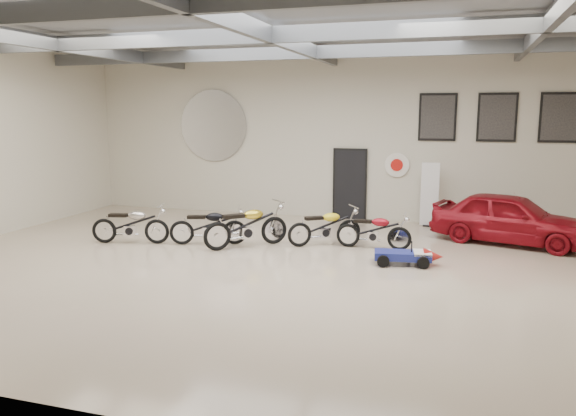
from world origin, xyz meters
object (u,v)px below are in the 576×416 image
(motorcycle_black, at_px, (208,225))
(vintage_car, at_px, (510,218))
(motorcycle_silver, at_px, (130,224))
(banner_stand, at_px, (430,194))
(motorcycle_red, at_px, (374,230))
(go_kart, at_px, (409,253))
(motorcycle_yellow, at_px, (325,226))
(motorcycle_gold, at_px, (246,225))

(motorcycle_black, bearing_deg, vintage_car, -0.66)
(vintage_car, bearing_deg, motorcycle_silver, 123.80)
(banner_stand, xyz_separation_m, motorcycle_black, (-5.10, -3.90, -0.44))
(motorcycle_black, xyz_separation_m, vintage_car, (7.14, 2.35, 0.16))
(motorcycle_red, xyz_separation_m, go_kart, (0.95, -1.22, -0.19))
(motorcycle_red, bearing_deg, motorcycle_silver, -168.05)
(banner_stand, distance_m, motorcycle_black, 6.43)
(motorcycle_black, distance_m, go_kart, 4.96)
(vintage_car, bearing_deg, go_kart, 157.97)
(motorcycle_black, bearing_deg, motorcycle_yellow, -2.81)
(go_kart, bearing_deg, motorcycle_silver, 171.94)
(motorcycle_black, height_order, motorcycle_red, motorcycle_black)
(motorcycle_red, bearing_deg, motorcycle_black, -168.93)
(motorcycle_gold, relative_size, go_kart, 1.44)
(banner_stand, relative_size, motorcycle_silver, 0.97)
(motorcycle_silver, bearing_deg, go_kart, -13.46)
(banner_stand, bearing_deg, motorcycle_yellow, -124.58)
(motorcycle_black, xyz_separation_m, motorcycle_red, (3.98, 0.79, -0.03))
(motorcycle_black, height_order, vintage_car, vintage_car)
(go_kart, bearing_deg, motorcycle_yellow, 141.96)
(motorcycle_yellow, xyz_separation_m, motorcycle_red, (1.21, -0.01, -0.02))
(go_kart, height_order, vintage_car, vintage_car)
(go_kart, bearing_deg, vintage_car, 43.06)
(motorcycle_black, bearing_deg, go_kart, -23.83)
(motorcycle_silver, relative_size, motorcycle_red, 1.09)
(go_kart, relative_size, vintage_car, 0.39)
(motorcycle_yellow, bearing_deg, vintage_car, -14.02)
(motorcycle_silver, bearing_deg, vintage_car, 3.49)
(motorcycle_black, distance_m, motorcycle_red, 4.06)
(banner_stand, height_order, go_kart, banner_stand)
(go_kart, bearing_deg, banner_stand, 79.37)
(motorcycle_silver, height_order, motorcycle_black, motorcycle_silver)
(motorcycle_red, bearing_deg, go_kart, -52.15)
(motorcycle_silver, distance_m, motorcycle_gold, 2.96)
(motorcycle_silver, distance_m, motorcycle_black, 1.96)
(motorcycle_silver, xyz_separation_m, motorcycle_red, (5.89, 1.26, -0.04))
(motorcycle_silver, bearing_deg, motorcycle_gold, -4.34)
(motorcycle_silver, xyz_separation_m, motorcycle_gold, (2.92, 0.49, 0.06))
(motorcycle_red, relative_size, vintage_car, 0.47)
(banner_stand, relative_size, vintage_car, 0.49)
(motorcycle_silver, relative_size, vintage_car, 0.51)
(motorcycle_gold, distance_m, go_kart, 3.96)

